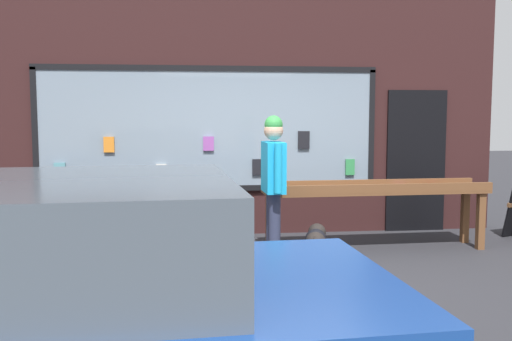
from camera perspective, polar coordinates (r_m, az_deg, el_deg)
name	(u,v)px	position (r m, az deg, el deg)	size (l,w,h in m)	color
ground_plane	(260,279)	(6.17, 0.37, -10.78)	(40.00, 40.00, 0.00)	#2D2D33
shopfront_facade	(240,117)	(8.29, -1.58, 5.33)	(7.62, 0.29, 3.44)	#331919
display_table_left	(114,197)	(7.17, -13.99, -2.57)	(2.92, 0.76, 0.91)	brown
display_table_right	(375,195)	(7.50, 11.82, -2.40)	(2.91, 0.64, 0.88)	brown
person_browsing	(273,176)	(6.67, 1.75, -0.58)	(0.24, 0.68, 1.73)	#2D334C
small_dog	(316,239)	(6.75, 6.03, -6.80)	(0.33, 0.58, 0.44)	black
parked_car	(4,312)	(3.25, -23.90, -12.78)	(4.23, 2.15, 1.41)	navy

